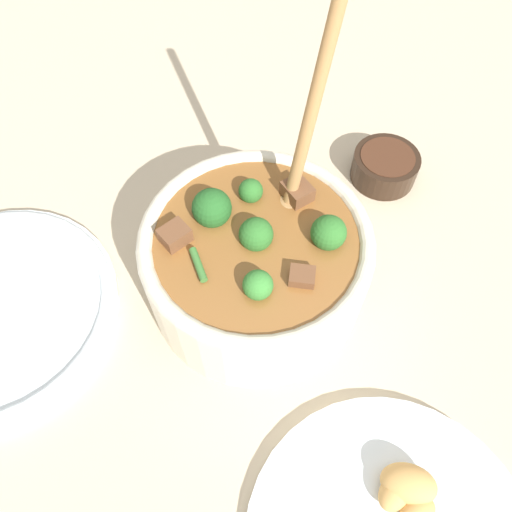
# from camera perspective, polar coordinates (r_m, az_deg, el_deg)

# --- Properties ---
(ground_plane) EXTENTS (4.00, 4.00, 0.00)m
(ground_plane) POSITION_cam_1_polar(r_m,az_deg,el_deg) (0.55, -0.00, -3.68)
(ground_plane) COLOR #C6B293
(stew_bowl) EXTENTS (0.23, 0.23, 0.31)m
(stew_bowl) POSITION_cam_1_polar(r_m,az_deg,el_deg) (0.50, 0.03, -0.39)
(stew_bowl) COLOR beige
(stew_bowl) RESTS_ON ground_plane
(condiment_bowl) EXTENTS (0.08, 0.08, 0.04)m
(condiment_bowl) POSITION_cam_1_polar(r_m,az_deg,el_deg) (0.65, 14.53, 9.97)
(condiment_bowl) COLOR black
(condiment_bowl) RESTS_ON ground_plane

